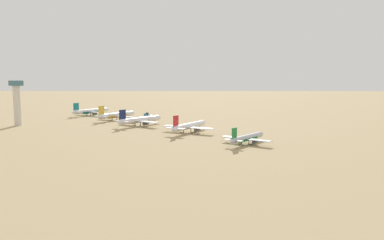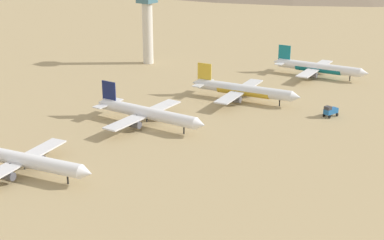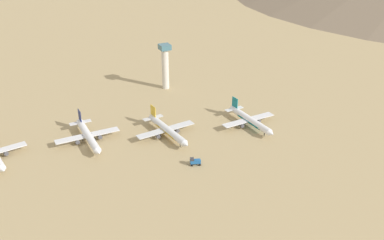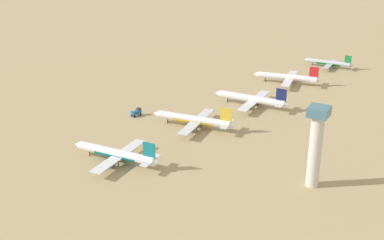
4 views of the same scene
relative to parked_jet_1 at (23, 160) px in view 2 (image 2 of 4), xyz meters
The scene contains 7 objects.
ground_plane 45.01m from the parked_jet_1, 81.03° to the left, with size 1800.00×1800.00×0.00m, color tan.
parked_jet_1 is the anchor object (origin of this frame).
parked_jet_2 47.37m from the parked_jet_1, 86.12° to the left, with size 42.80×34.68×12.36m.
parked_jet_3 89.44m from the parked_jet_1, 79.82° to the left, with size 42.93×34.99×12.38m.
parked_jet_4 138.31m from the parked_jet_1, 79.34° to the left, with size 41.84×33.99×12.06m.
service_truck 101.43m from the parked_jet_1, 60.99° to the left, with size 4.11×5.66×3.90m.
control_tower 126.28m from the parked_jet_1, 113.34° to the left, with size 7.20×7.20×31.59m.
Camera 2 is at (102.47, -128.58, 60.96)m, focal length 51.85 mm.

